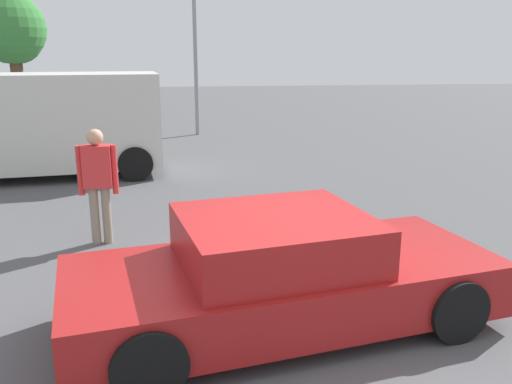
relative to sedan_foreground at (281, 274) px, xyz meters
name	(u,v)px	position (x,y,z in m)	size (l,w,h in m)	color
ground_plane	(296,333)	(0.12, -0.22, -0.55)	(80.00, 80.00, 0.00)	#515154
sedan_foreground	(281,274)	(0.00, 0.00, 0.00)	(4.61, 2.51, 1.19)	maroon
van_white	(44,122)	(-3.99, 7.46, 0.68)	(5.21, 2.60, 2.30)	silver
pedestrian	(98,176)	(-2.17, 2.76, 0.46)	(0.57, 0.25, 1.70)	gray
light_post_near	(195,19)	(-0.39, 13.36, 3.23)	(0.44, 0.44, 5.45)	gray
tree_back_left	(10,29)	(-7.76, 19.00, 3.12)	(2.88, 2.88, 5.14)	brown
tree_back_center	(16,38)	(-9.40, 25.65, 2.91)	(2.75, 2.75, 4.88)	brown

